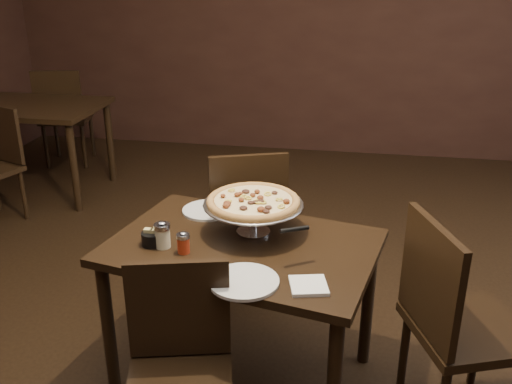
# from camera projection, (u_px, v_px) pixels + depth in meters

# --- Properties ---
(room) EXTENTS (6.04, 7.04, 2.84)m
(room) POSITION_uv_depth(u_px,v_px,m) (269.00, 78.00, 2.10)
(room) COLOR black
(room) RESTS_ON ground
(dining_table) EXTENTS (1.24, 0.95, 0.69)m
(dining_table) POSITION_uv_depth(u_px,v_px,m) (243.00, 262.00, 2.45)
(dining_table) COLOR black
(dining_table) RESTS_ON ground
(background_table) EXTENTS (1.17, 0.78, 0.73)m
(background_table) POSITION_uv_depth(u_px,v_px,m) (27.00, 116.00, 4.57)
(background_table) COLOR black
(background_table) RESTS_ON ground
(pizza_stand) EXTENTS (0.44, 0.44, 0.18)m
(pizza_stand) POSITION_uv_depth(u_px,v_px,m) (253.00, 202.00, 2.46)
(pizza_stand) COLOR #B2B2B9
(pizza_stand) RESTS_ON dining_table
(parmesan_shaker) EXTENTS (0.07, 0.07, 0.12)m
(parmesan_shaker) POSITION_uv_depth(u_px,v_px,m) (162.00, 235.00, 2.37)
(parmesan_shaker) COLOR beige
(parmesan_shaker) RESTS_ON dining_table
(pepper_flake_shaker) EXTENTS (0.05, 0.05, 0.09)m
(pepper_flake_shaker) POSITION_uv_depth(u_px,v_px,m) (183.00, 243.00, 2.33)
(pepper_flake_shaker) COLOR maroon
(pepper_flake_shaker) RESTS_ON dining_table
(packet_caddy) EXTENTS (0.09, 0.09, 0.07)m
(packet_caddy) POSITION_uv_depth(u_px,v_px,m) (152.00, 238.00, 2.40)
(packet_caddy) COLOR black
(packet_caddy) RESTS_ON dining_table
(napkin_stack) EXTENTS (0.16, 0.16, 0.01)m
(napkin_stack) POSITION_uv_depth(u_px,v_px,m) (309.00, 286.00, 2.09)
(napkin_stack) COLOR white
(napkin_stack) RESTS_ON dining_table
(plate_left) EXTENTS (0.24, 0.24, 0.01)m
(plate_left) POSITION_uv_depth(u_px,v_px,m) (208.00, 210.00, 2.72)
(plate_left) COLOR silver
(plate_left) RESTS_ON dining_table
(plate_near) EXTENTS (0.26, 0.26, 0.01)m
(plate_near) POSITION_uv_depth(u_px,v_px,m) (244.00, 281.00, 2.12)
(plate_near) COLOR silver
(plate_near) RESTS_ON dining_table
(serving_spatula) EXTENTS (0.15, 0.15, 0.02)m
(serving_spatula) POSITION_uv_depth(u_px,v_px,m) (294.00, 230.00, 2.22)
(serving_spatula) COLOR #B2B2B9
(serving_spatula) RESTS_ON pizza_stand
(chair_far) EXTENTS (0.53, 0.53, 0.89)m
(chair_far) POSITION_uv_depth(u_px,v_px,m) (246.00, 217.00, 3.16)
(chair_far) COLOR black
(chair_far) RESTS_ON ground
(chair_near) EXTENTS (0.46, 0.46, 0.81)m
(chair_near) POSITION_uv_depth(u_px,v_px,m) (180.00, 365.00, 2.07)
(chair_near) COLOR black
(chair_near) RESTS_ON ground
(chair_side) EXTENTS (0.55, 0.55, 0.92)m
(chair_side) POSITION_uv_depth(u_px,v_px,m) (454.00, 318.00, 2.24)
(chair_side) COLOR black
(chair_side) RESTS_ON ground
(bg_chair_far) EXTENTS (0.50, 0.50, 0.91)m
(bg_chair_far) POSITION_uv_depth(u_px,v_px,m) (64.00, 113.00, 5.22)
(bg_chair_far) COLOR black
(bg_chair_far) RESTS_ON ground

